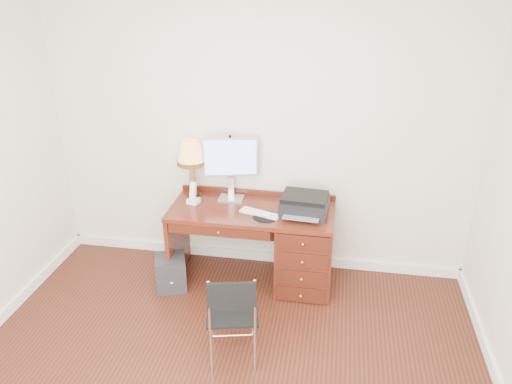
% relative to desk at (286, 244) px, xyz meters
% --- Properties ---
extents(room_shell, '(4.00, 4.00, 4.00)m').
position_rel_desk_xyz_m(room_shell, '(-0.32, -0.77, -0.36)').
color(room_shell, silver).
rests_on(room_shell, ground).
extents(desk, '(1.50, 0.67, 0.75)m').
position_rel_desk_xyz_m(desk, '(0.00, 0.00, 0.00)').
color(desk, '#571E12').
rests_on(desk, ground).
extents(monitor, '(0.52, 0.22, 0.60)m').
position_rel_desk_xyz_m(monitor, '(-0.56, 0.21, 0.71)').
color(monitor, silver).
rests_on(monitor, desk).
extents(keyboard, '(0.39, 0.22, 0.01)m').
position_rel_desk_xyz_m(keyboard, '(-0.23, -0.09, 0.34)').
color(keyboard, white).
rests_on(keyboard, desk).
extents(mouse_pad, '(0.23, 0.23, 0.05)m').
position_rel_desk_xyz_m(mouse_pad, '(-0.17, -0.14, 0.35)').
color(mouse_pad, black).
rests_on(mouse_pad, desk).
extents(printer, '(0.44, 0.35, 0.18)m').
position_rel_desk_xyz_m(printer, '(0.15, -0.01, 0.43)').
color(printer, black).
rests_on(printer, desk).
extents(leg_lamp, '(0.28, 0.28, 0.56)m').
position_rel_desk_xyz_m(leg_lamp, '(-0.92, 0.17, 0.75)').
color(leg_lamp, black).
rests_on(leg_lamp, desk).
extents(phone, '(0.12, 0.12, 0.21)m').
position_rel_desk_xyz_m(phone, '(-0.88, 0.03, 0.40)').
color(phone, white).
rests_on(phone, desk).
extents(pen_cup, '(0.08, 0.08, 0.10)m').
position_rel_desk_xyz_m(pen_cup, '(0.07, 0.14, 0.39)').
color(pen_cup, black).
rests_on(pen_cup, desk).
extents(chair, '(0.45, 0.45, 0.80)m').
position_rel_desk_xyz_m(chair, '(-0.28, -1.13, 0.07)').
color(chair, black).
rests_on(chair, ground).
extents(equipment_box, '(0.35, 0.35, 0.32)m').
position_rel_desk_xyz_m(equipment_box, '(-1.05, -0.28, -0.25)').
color(equipment_box, black).
rests_on(equipment_box, ground).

